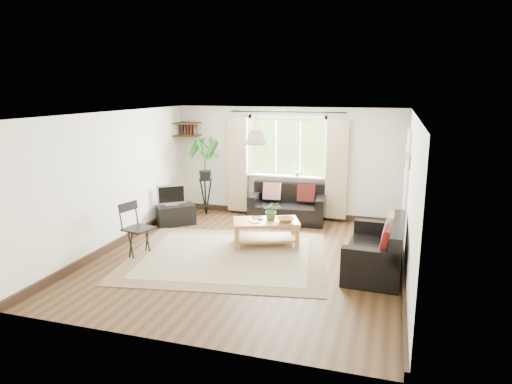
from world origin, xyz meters
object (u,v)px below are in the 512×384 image
(tv_stand, at_px, (176,215))
(palm_stand, at_px, (205,176))
(folding_chair, at_px, (138,230))
(sofa_back, at_px, (287,204))
(coffee_table, at_px, (266,233))
(sofa_right, at_px, (375,247))

(tv_stand, bearing_deg, palm_stand, 33.73)
(tv_stand, bearing_deg, folding_chair, -122.57)
(sofa_back, xyz_separation_m, tv_stand, (-2.19, -0.88, -0.17))
(coffee_table, bearing_deg, folding_chair, -150.56)
(sofa_back, xyz_separation_m, sofa_right, (1.91, -2.25, 0.01))
(sofa_back, relative_size, tv_stand, 2.08)
(sofa_right, xyz_separation_m, coffee_table, (-1.93, 0.63, -0.15))
(sofa_right, distance_m, tv_stand, 4.32)
(coffee_table, xyz_separation_m, folding_chair, (-1.94, -1.09, 0.22))
(tv_stand, height_order, folding_chair, folding_chair)
(palm_stand, bearing_deg, tv_stand, -106.64)
(sofa_right, bearing_deg, folding_chair, -80.90)
(folding_chair, bearing_deg, sofa_right, -69.26)
(sofa_right, distance_m, palm_stand, 4.48)
(tv_stand, xyz_separation_m, palm_stand, (0.28, 0.94, 0.67))
(coffee_table, bearing_deg, tv_stand, 161.35)
(coffee_table, bearing_deg, sofa_right, -18.17)
(sofa_back, height_order, sofa_right, sofa_right)
(coffee_table, xyz_separation_m, palm_stand, (-1.88, 1.67, 0.64))
(sofa_back, bearing_deg, folding_chair, -129.20)
(folding_chair, bearing_deg, tv_stand, 21.00)
(sofa_back, bearing_deg, tv_stand, -161.28)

